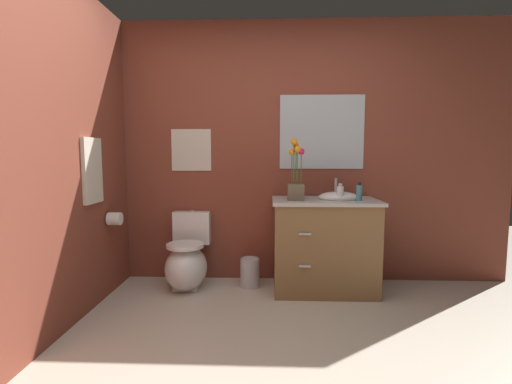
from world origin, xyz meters
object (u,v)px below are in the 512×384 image
(flower_vase, at_px, (296,181))
(wall_poster, at_px, (191,150))
(wall_mirror, at_px, (322,132))
(toilet_paper_roll, at_px, (115,219))
(toilet, at_px, (187,262))
(lotion_bottle, at_px, (359,192))
(vanity_cabinet, at_px, (325,244))
(soap_bottle, at_px, (340,193))
(hanging_towel, at_px, (92,171))
(trash_bin, at_px, (250,272))

(flower_vase, height_order, wall_poster, wall_poster)
(wall_mirror, xyz_separation_m, toilet_paper_roll, (-1.84, -0.46, -0.77))
(wall_poster, bearing_deg, wall_mirror, 0.00)
(toilet, xyz_separation_m, lotion_bottle, (1.54, -0.11, 0.67))
(vanity_cabinet, relative_size, soap_bottle, 6.84)
(wall_poster, xyz_separation_m, hanging_towel, (-0.64, -0.71, -0.17))
(toilet, distance_m, vanity_cabinet, 1.28)
(toilet, xyz_separation_m, flower_vase, (0.99, -0.10, 0.76))
(toilet, height_order, toilet_paper_roll, toilet_paper_roll)
(wall_mirror, height_order, toilet_paper_roll, wall_mirror)
(wall_mirror, relative_size, toilet_paper_roll, 7.27)
(flower_vase, bearing_deg, lotion_bottle, -0.70)
(toilet, bearing_deg, wall_mirror, 11.98)
(soap_bottle, xyz_separation_m, wall_poster, (-1.37, 0.39, 0.38))
(soap_bottle, xyz_separation_m, lotion_bottle, (0.17, 0.01, 0.00))
(vanity_cabinet, distance_m, trash_bin, 0.74)
(flower_vase, height_order, toilet_paper_roll, flower_vase)
(wall_poster, height_order, wall_mirror, wall_mirror)
(vanity_cabinet, xyz_separation_m, trash_bin, (-0.68, 0.06, -0.29))
(lotion_bottle, xyz_separation_m, trash_bin, (-0.96, 0.14, -0.77))
(vanity_cabinet, relative_size, hanging_towel, 1.96)
(flower_vase, relative_size, hanging_towel, 1.03)
(soap_bottle, xyz_separation_m, trash_bin, (-0.79, 0.15, -0.77))
(lotion_bottle, height_order, wall_poster, wall_poster)
(toilet, height_order, lotion_bottle, lotion_bottle)
(wall_poster, bearing_deg, lotion_bottle, -13.60)
(soap_bottle, distance_m, hanging_towel, 2.05)
(soap_bottle, bearing_deg, lotion_bottle, 4.32)
(wall_poster, relative_size, hanging_towel, 0.78)
(lotion_bottle, bearing_deg, wall_mirror, 127.03)
(soap_bottle, xyz_separation_m, wall_mirror, (-0.11, 0.39, 0.55))
(flower_vase, height_order, soap_bottle, flower_vase)
(trash_bin, distance_m, hanging_towel, 1.63)
(flower_vase, xyz_separation_m, toilet_paper_roll, (-1.58, -0.10, -0.32))
(toilet_paper_roll, bearing_deg, flower_vase, 3.55)
(flower_vase, xyz_separation_m, trash_bin, (-0.41, 0.13, -0.87))
(flower_vase, relative_size, wall_mirror, 0.67)
(wall_poster, bearing_deg, trash_bin, -21.85)
(toilet_paper_roll, bearing_deg, wall_poster, 38.48)
(wall_mirror, bearing_deg, wall_poster, 180.00)
(toilet, bearing_deg, lotion_bottle, -3.91)
(toilet, distance_m, flower_vase, 1.25)
(toilet, distance_m, trash_bin, 0.59)
(flower_vase, distance_m, soap_bottle, 0.40)
(vanity_cabinet, height_order, lotion_bottle, vanity_cabinet)
(wall_mirror, bearing_deg, toilet_paper_roll, -165.88)
(toilet, bearing_deg, soap_bottle, -4.91)
(toilet, height_order, vanity_cabinet, vanity_cabinet)
(soap_bottle, distance_m, toilet_paper_roll, 1.97)
(hanging_towel, height_order, toilet_paper_roll, hanging_towel)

